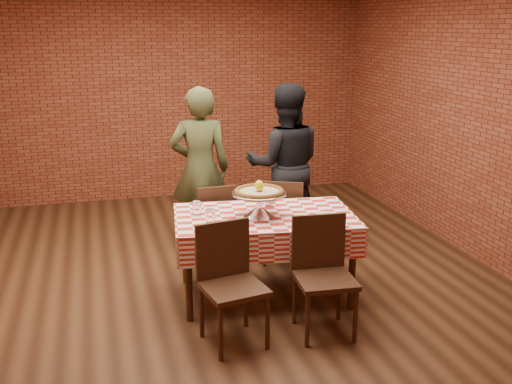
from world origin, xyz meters
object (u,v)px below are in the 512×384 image
pizza (259,192)px  water_glass_right (197,209)px  chair_far_left (213,224)px  pizza_stand (259,205)px  diner_olive (200,169)px  water_glass_left (210,216)px  chair_far_right (284,220)px  diner_black (285,165)px  condiment_caddy (269,198)px  chair_near_left (234,287)px  table (265,256)px  chair_near_right (325,279)px

pizza → water_glass_right: bearing=160.9°
pizza → chair_far_left: pizza is taller
pizza_stand → diner_olive: diner_olive is taller
water_glass_left → chair_far_right: chair_far_right is taller
water_glass_right → diner_black: diner_black is taller
pizza → water_glass_left: pizza is taller
chair_far_left → diner_black: diner_black is taller
condiment_caddy → diner_olive: diner_olive is taller
chair_near_left → pizza: bearing=50.0°
diner_olive → chair_far_left: bearing=99.5°
condiment_caddy → diner_black: (0.49, 1.03, 0.05)m
table → water_glass_left: 0.67m
diner_olive → table: bearing=110.9°
pizza → condiment_caddy: (0.17, 0.28, -0.15)m
pizza_stand → chair_far_left: pizza_stand is taller
pizza → chair_near_right: (0.32, -0.74, -0.52)m
water_glass_right → condiment_caddy: condiment_caddy is taller
condiment_caddy → water_glass_left: bearing=-152.1°
pizza → chair_near_left: (-0.40, -0.71, -0.52)m
diner_black → chair_far_right: bearing=84.6°
table → condiment_caddy: bearing=65.6°
water_glass_left → diner_black: diner_black is taller
chair_far_right → diner_black: 0.73m
diner_black → condiment_caddy: bearing=77.7°
table → chair_near_right: (0.26, -0.78, 0.08)m
table → pizza_stand: bearing=-152.9°
chair_far_right → diner_olive: diner_olive is taller
condiment_caddy → diner_olive: 1.21m
diner_black → chair_far_left: bearing=41.0°
chair_far_right → diner_black: size_ratio=0.50×
condiment_caddy → chair_near_right: size_ratio=0.15×
chair_near_right → chair_far_right: bearing=88.3°
table → water_glass_right: 0.74m
pizza → condiment_caddy: pizza is taller
chair_near_left → diner_black: size_ratio=0.52×
table → chair_far_right: chair_far_right is taller
pizza → chair_far_right: pizza is taller
water_glass_right → diner_black: size_ratio=0.07×
pizza → chair_far_right: (0.48, 0.76, -0.53)m
chair_near_left → chair_near_right: same height
pizza_stand → chair_near_left: (-0.40, -0.71, -0.40)m
table → pizza_stand: pizza_stand is taller
pizza → diner_olive: diner_olive is taller
chair_near_left → diner_black: diner_black is taller
water_glass_left → diner_olive: size_ratio=0.07×
table → chair_near_right: bearing=-71.4°
water_glass_left → pizza: bearing=8.0°
pizza → condiment_caddy: size_ratio=3.08×
pizza → chair_far_left: 1.02m
table → chair_near_left: bearing=-121.7°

